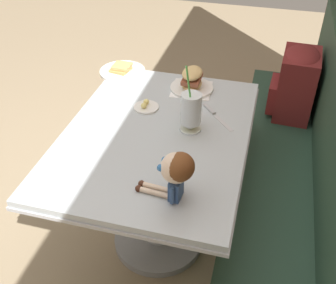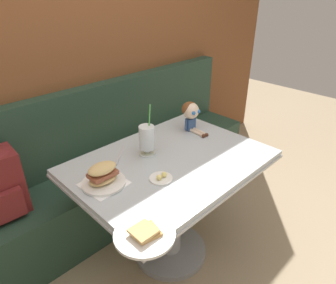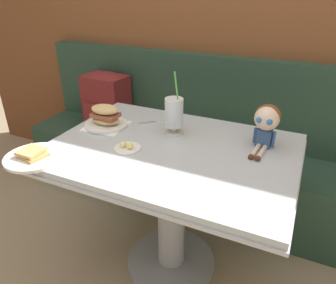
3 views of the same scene
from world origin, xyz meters
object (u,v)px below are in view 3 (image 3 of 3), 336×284
at_px(butter_saucer, 127,148).
at_px(seated_doll, 267,120).
at_px(toast_plate, 34,156).
at_px(sandwich_plate, 106,118).
at_px(backpack, 106,100).
at_px(butter_knife, 153,121).
at_px(milkshake_glass, 174,114).

xyz_separation_m(butter_saucer, seated_doll, (0.55, 0.28, 0.12)).
relative_size(toast_plate, butter_saucer, 2.08).
height_order(sandwich_plate, backpack, sandwich_plate).
bearing_deg(butter_saucer, sandwich_plate, 143.26).
distance_m(butter_saucer, backpack, 0.94).
bearing_deg(seated_doll, backpack, 160.06).
height_order(toast_plate, butter_knife, toast_plate).
height_order(milkshake_glass, butter_knife, milkshake_glass).
xyz_separation_m(toast_plate, butter_saucer, (0.32, 0.24, -0.00)).
relative_size(butter_knife, backpack, 0.47).
bearing_deg(milkshake_glass, sandwich_plate, -168.72).
bearing_deg(butter_knife, sandwich_plate, -143.41).
bearing_deg(seated_doll, milkshake_glass, -174.57).
distance_m(toast_plate, sandwich_plate, 0.42).
bearing_deg(sandwich_plate, toast_plate, -101.56).
bearing_deg(toast_plate, butter_knife, 63.17).
distance_m(toast_plate, butter_saucer, 0.39).
bearing_deg(sandwich_plate, butter_saucer, -36.74).
relative_size(milkshake_glass, seated_doll, 1.42).
distance_m(milkshake_glass, seated_doll, 0.43).
xyz_separation_m(butter_saucer, butter_knife, (-0.03, 0.32, -0.00)).
xyz_separation_m(milkshake_glass, sandwich_plate, (-0.35, -0.07, -0.05)).
bearing_deg(toast_plate, seated_doll, 31.10).
bearing_deg(toast_plate, sandwich_plate, 78.44).
bearing_deg(butter_saucer, seated_doll, 27.47).
xyz_separation_m(sandwich_plate, butter_knife, (0.20, 0.15, -0.04)).
distance_m(toast_plate, seated_doll, 1.01).
bearing_deg(butter_knife, toast_plate, -116.83).
height_order(toast_plate, milkshake_glass, milkshake_glass).
relative_size(toast_plate, seated_doll, 1.12).
bearing_deg(toast_plate, backpack, 107.43).
distance_m(milkshake_glass, butter_saucer, 0.29).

